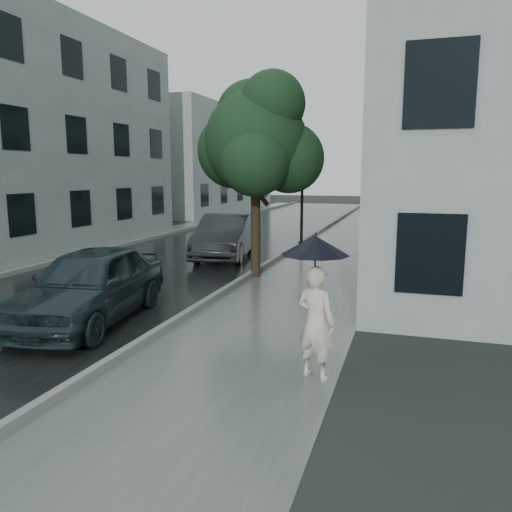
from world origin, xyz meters
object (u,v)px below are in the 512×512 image
(pedestrian, at_px, (316,323))
(street_tree, at_px, (257,141))
(car_near, at_px, (90,285))
(lamp_post, at_px, (299,175))
(car_far, at_px, (225,236))

(pedestrian, relative_size, street_tree, 0.29)
(street_tree, distance_m, car_near, 6.67)
(pedestrian, bearing_deg, car_near, 5.35)
(pedestrian, distance_m, street_tree, 8.30)
(lamp_post, xyz_separation_m, car_near, (-1.76, -11.85, -2.18))
(car_far, bearing_deg, pedestrian, -71.80)
(street_tree, distance_m, lamp_post, 6.41)
(street_tree, bearing_deg, lamp_post, 91.33)
(lamp_post, distance_m, car_near, 12.18)
(pedestrian, distance_m, car_far, 11.06)
(pedestrian, xyz_separation_m, car_far, (-5.15, 9.78, -0.08))
(pedestrian, bearing_deg, street_tree, -44.18)
(car_near, distance_m, car_far, 8.28)
(street_tree, height_order, car_near, street_tree)
(car_near, bearing_deg, street_tree, 63.30)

